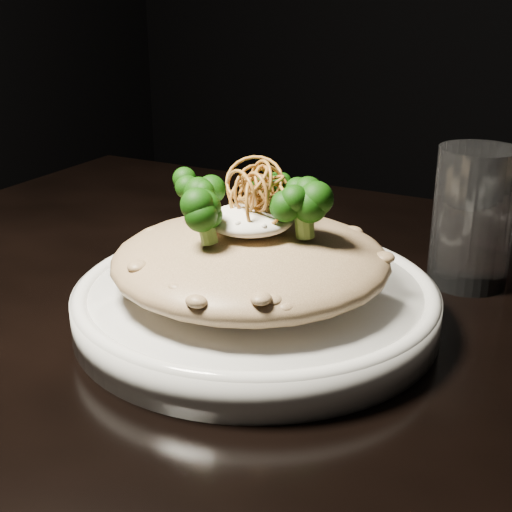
# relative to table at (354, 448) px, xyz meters

# --- Properties ---
(table) EXTENTS (1.10, 0.80, 0.75)m
(table) POSITION_rel_table_xyz_m (0.00, 0.00, 0.00)
(table) COLOR black
(table) RESTS_ON ground
(plate) EXTENTS (0.28, 0.28, 0.03)m
(plate) POSITION_rel_table_xyz_m (-0.09, 0.01, 0.10)
(plate) COLOR white
(plate) RESTS_ON table
(risotto) EXTENTS (0.21, 0.21, 0.05)m
(risotto) POSITION_rel_table_xyz_m (-0.09, 0.01, 0.14)
(risotto) COLOR brown
(risotto) RESTS_ON plate
(broccoli) EXTENTS (0.14, 0.14, 0.05)m
(broccoli) POSITION_rel_table_xyz_m (-0.10, 0.01, 0.18)
(broccoli) COLOR black
(broccoli) RESTS_ON risotto
(cheese) EXTENTS (0.06, 0.06, 0.02)m
(cheese) POSITION_rel_table_xyz_m (-0.09, 0.00, 0.17)
(cheese) COLOR white
(cheese) RESTS_ON risotto
(shallots) EXTENTS (0.06, 0.06, 0.04)m
(shallots) POSITION_rel_table_xyz_m (-0.09, 0.01, 0.20)
(shallots) COLOR brown
(shallots) RESTS_ON cheese
(drinking_glass) EXTENTS (0.09, 0.09, 0.12)m
(drinking_glass) POSITION_rel_table_xyz_m (0.04, 0.16, 0.14)
(drinking_glass) COLOR white
(drinking_glass) RESTS_ON table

